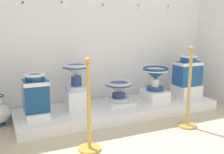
# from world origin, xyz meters

# --- Properties ---
(wall_back) EXTENTS (3.80, 0.06, 2.95)m
(wall_back) POSITION_xyz_m (1.80, 2.81, 1.48)
(wall_back) COLOR white
(wall_back) RESTS_ON ground_plane
(display_platform) EXTENTS (2.92, 0.87, 0.14)m
(display_platform) POSITION_xyz_m (1.80, 2.33, 0.07)
(display_platform) COLOR white
(display_platform) RESTS_ON ground_plane
(plinth_block_tall_cobalt) EXTENTS (0.28, 0.37, 0.08)m
(plinth_block_tall_cobalt) POSITION_xyz_m (0.63, 2.29, 0.18)
(plinth_block_tall_cobalt) COLOR white
(plinth_block_tall_cobalt) RESTS_ON display_platform
(antique_toilet_tall_cobalt) EXTENTS (0.31, 0.28, 0.48)m
(antique_toilet_tall_cobalt) POSITION_xyz_m (0.63, 2.29, 0.46)
(antique_toilet_tall_cobalt) COLOR navy
(antique_toilet_tall_cobalt) RESTS_ON plinth_block_tall_cobalt
(plinth_block_central_ornate) EXTENTS (0.30, 0.29, 0.26)m
(plinth_block_central_ornate) POSITION_xyz_m (1.19, 2.40, 0.27)
(plinth_block_central_ornate) COLOR white
(plinth_block_central_ornate) RESTS_ON display_platform
(antique_toilet_central_ornate) EXTENTS (0.36, 0.36, 0.37)m
(antique_toilet_central_ornate) POSITION_xyz_m (1.19, 2.40, 0.64)
(antique_toilet_central_ornate) COLOR silver
(antique_toilet_central_ornate) RESTS_ON plinth_block_central_ornate
(plinth_block_pale_glazed) EXTENTS (0.39, 0.38, 0.05)m
(plinth_block_pale_glazed) POSITION_xyz_m (1.81, 2.35, 0.16)
(plinth_block_pale_glazed) COLOR white
(plinth_block_pale_glazed) RESTS_ON display_platform
(antique_toilet_pale_glazed) EXTENTS (0.40, 0.40, 0.29)m
(antique_toilet_pale_glazed) POSITION_xyz_m (1.81, 2.35, 0.38)
(antique_toilet_pale_glazed) COLOR silver
(antique_toilet_pale_glazed) RESTS_ON plinth_block_pale_glazed
(plinth_block_rightmost) EXTENTS (0.33, 0.38, 0.16)m
(plinth_block_rightmost) POSITION_xyz_m (2.40, 2.30, 0.22)
(plinth_block_rightmost) COLOR white
(plinth_block_rightmost) RESTS_ON display_platform
(antique_toilet_rightmost) EXTENTS (0.39, 0.39, 0.35)m
(antique_toilet_rightmost) POSITION_xyz_m (2.40, 2.30, 0.54)
(antique_toilet_rightmost) COLOR navy
(antique_toilet_rightmost) RESTS_ON plinth_block_rightmost
(plinth_block_squat_floral) EXTENTS (0.38, 0.34, 0.19)m
(plinth_block_squat_floral) POSITION_xyz_m (2.99, 2.29, 0.23)
(plinth_block_squat_floral) COLOR white
(plinth_block_squat_floral) RESTS_ON display_platform
(antique_toilet_squat_floral) EXTENTS (0.40, 0.28, 0.48)m
(antique_toilet_squat_floral) POSITION_xyz_m (2.99, 2.29, 0.57)
(antique_toilet_squat_floral) COLOR #1A4D94
(antique_toilet_squat_floral) RESTS_ON plinth_block_squat_floral
(info_placard_first) EXTENTS (0.11, 0.01, 0.16)m
(info_placard_first) POSITION_xyz_m (0.63, 2.77, 1.53)
(info_placard_first) COLOR white
(info_placard_second) EXTENTS (0.12, 0.01, 0.12)m
(info_placard_second) POSITION_xyz_m (1.16, 2.77, 1.55)
(info_placard_second) COLOR white
(info_placard_third) EXTENTS (0.11, 0.01, 0.12)m
(info_placard_third) POSITION_xyz_m (1.77, 2.77, 1.53)
(info_placard_third) COLOR white
(info_placard_fourth) EXTENTS (0.11, 0.01, 0.11)m
(info_placard_fourth) POSITION_xyz_m (2.39, 2.77, 1.54)
(info_placard_fourth) COLOR white
(info_placard_fifth) EXTENTS (0.12, 0.01, 0.16)m
(info_placard_fifth) POSITION_xyz_m (2.95, 2.77, 1.54)
(info_placard_fifth) COLOR white
(decorative_vase_spare) EXTENTS (0.27, 0.27, 0.41)m
(decorative_vase_spare) POSITION_xyz_m (0.20, 2.54, 0.17)
(decorative_vase_spare) COLOR navy
(decorative_vase_spare) RESTS_ON ground_plane
(stanchion_post_near_left) EXTENTS (0.25, 0.25, 0.98)m
(stanchion_post_near_left) POSITION_xyz_m (1.03, 1.42, 0.30)
(stanchion_post_near_left) COLOR gold
(stanchion_post_near_left) RESTS_ON ground_plane
(stanchion_post_near_right) EXTENTS (0.25, 0.25, 1.04)m
(stanchion_post_near_right) POSITION_xyz_m (2.39, 1.52, 0.32)
(stanchion_post_near_right) COLOR #B48D44
(stanchion_post_near_right) RESTS_ON ground_plane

